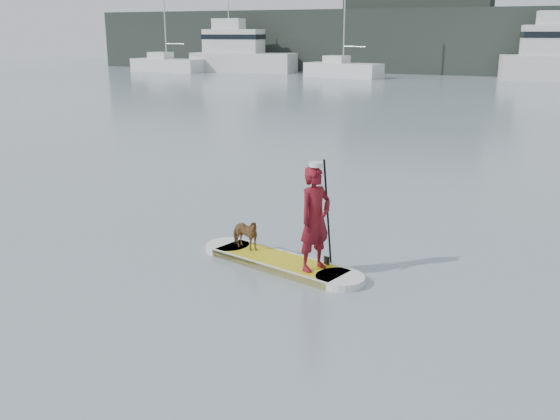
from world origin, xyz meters
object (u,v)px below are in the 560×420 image
at_px(paddleboard, 280,262).
at_px(paddler, 315,219).
at_px(dog, 245,234).
at_px(sailboat_c, 342,69).
at_px(sailboat_a, 166,64).
at_px(motor_yacht_b, 239,52).

xyz_separation_m(paddleboard, paddler, (0.71, -0.19, 0.92)).
relative_size(paddleboard, dog, 4.71).
distance_m(paddleboard, paddler, 1.18).
xyz_separation_m(paddleboard, sailboat_c, (-13.76, 44.09, 0.67)).
distance_m(dog, sailboat_a, 54.36).
height_order(paddler, sailboat_a, sailboat_a).
distance_m(paddler, sailboat_c, 46.58).
distance_m(sailboat_c, motor_yacht_b, 12.51).
relative_size(dog, sailboat_a, 0.06).
distance_m(paddleboard, sailboat_c, 46.19).
xyz_separation_m(paddler, motor_yacht_b, (-26.46, 47.66, 0.92)).
height_order(sailboat_a, motor_yacht_b, sailboat_a).
xyz_separation_m(sailboat_c, motor_yacht_b, (-11.99, 3.37, 1.17)).
bearing_deg(paddler, sailboat_c, 42.27).
bearing_deg(sailboat_c, paddleboard, -60.81).
relative_size(sailboat_c, motor_yacht_b, 0.94).
bearing_deg(dog, sailboat_a, 51.57).
bearing_deg(sailboat_a, sailboat_c, 2.88).
xyz_separation_m(sailboat_a, sailboat_c, (18.64, -0.35, -0.02)).
relative_size(paddleboard, motor_yacht_b, 0.30).
height_order(paddler, motor_yacht_b, motor_yacht_b).
bearing_deg(motor_yacht_b, paddler, -66.63).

